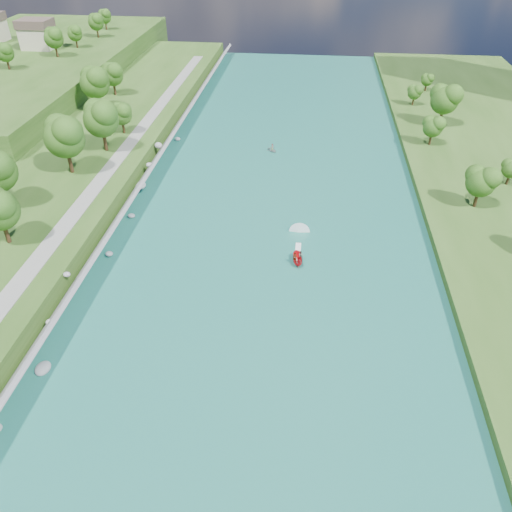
# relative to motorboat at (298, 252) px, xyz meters

# --- Properties ---
(ground) EXTENTS (260.00, 260.00, 0.00)m
(ground) POSITION_rel_motorboat_xyz_m (-5.55, -13.91, -0.68)
(ground) COLOR #2D5119
(ground) RESTS_ON ground
(river_water) EXTENTS (55.00, 240.00, 0.10)m
(river_water) POSITION_rel_motorboat_xyz_m (-5.55, 6.09, -0.63)
(river_water) COLOR #185E50
(river_water) RESTS_ON ground
(ridge_west) EXTENTS (60.00, 120.00, 9.00)m
(ridge_west) POSITION_rel_motorboat_xyz_m (-88.05, 81.09, 3.82)
(ridge_west) COLOR #2D5119
(ridge_west) RESTS_ON ground
(riprap_bank) EXTENTS (4.60, 236.00, 4.43)m
(riprap_bank) POSITION_rel_motorboat_xyz_m (-31.39, 5.13, 1.13)
(riprap_bank) COLOR slate
(riprap_bank) RESTS_ON ground
(riverside_path) EXTENTS (3.00, 200.00, 0.10)m
(riverside_path) POSITION_rel_motorboat_xyz_m (-38.05, 6.09, 2.87)
(riverside_path) COLOR gray
(riverside_path) RESTS_ON berm_west
(ridge_houses) EXTENTS (29.50, 29.50, 8.40)m
(ridge_houses) POSITION_rel_motorboat_xyz_m (-94.22, 86.09, 12.63)
(ridge_houses) COLOR beige
(ridge_houses) RESTS_ON ridge_west
(trees_east) EXTENTS (16.16, 142.17, 11.84)m
(trees_east) POSITION_rel_motorboat_xyz_m (32.71, 20.11, 5.41)
(trees_east) COLOR #1D4813
(trees_east) RESTS_ON berm_east
(trees_ridge) EXTENTS (19.97, 64.84, 9.70)m
(trees_ridge) POSITION_rel_motorboat_xyz_m (-76.15, 84.94, 12.63)
(trees_ridge) COLOR #1D4813
(trees_ridge) RESTS_ON ridge_west
(motorboat) EXTENTS (3.60, 18.70, 1.98)m
(motorboat) POSITION_rel_motorboat_xyz_m (0.00, 0.00, 0.00)
(motorboat) COLOR red
(motorboat) RESTS_ON river_water
(raft) EXTENTS (3.23, 3.30, 1.69)m
(raft) POSITION_rel_motorboat_xyz_m (-7.52, 39.96, -0.20)
(raft) COLOR gray
(raft) RESTS_ON river_water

